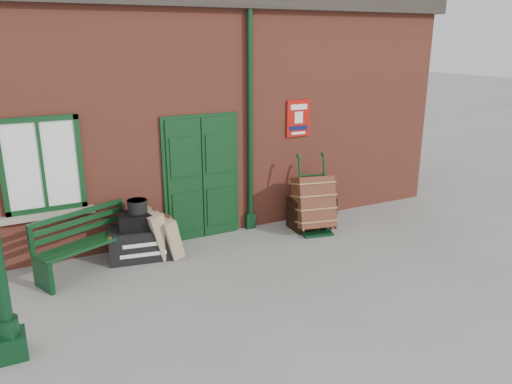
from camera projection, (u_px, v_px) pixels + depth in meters
ground at (253, 263)px, 8.15m from camera, size 80.00×80.00×0.00m
station_building at (179, 106)px, 10.49m from camera, size 10.30×4.30×4.36m
bench at (86, 241)px, 7.74m from camera, size 1.68×1.10×1.00m
houdini_trunk at (142, 243)px, 8.28m from camera, size 1.14×0.75×0.53m
strongbox at (137, 221)px, 8.15m from camera, size 0.64×0.51×0.26m
hatbox at (137, 206)px, 8.12m from camera, size 0.37×0.37×0.21m
suitcase_back at (156, 233)px, 8.28m from camera, size 0.49×0.62×0.82m
suitcase_front at (168, 237)px, 8.29m from camera, size 0.42×0.56×0.71m
porter_trolley at (314, 203)px, 9.37m from camera, size 0.83×0.87×1.43m
dark_trunk at (312, 213)px, 9.61m from camera, size 0.85×0.58×0.60m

